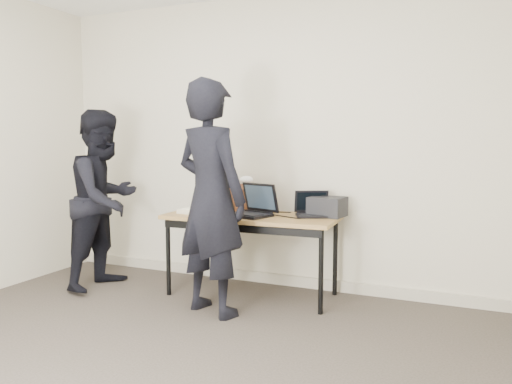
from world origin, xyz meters
The scene contains 13 objects.
room centered at (0.00, 0.00, 1.35)m, with size 4.60×4.60×2.80m.
desk centered at (-0.04, 1.83, 0.66)m, with size 1.52×0.71×0.72m.
laptop_beige centered at (-0.50, 1.80, 0.77)m, with size 0.37×0.36×0.27m.
laptop_center centered at (-0.02, 1.81, 0.78)m, with size 0.44×0.43×0.28m.
laptop_right centered at (0.47, 1.99, 0.77)m, with size 0.38×0.38×0.21m.
leather_satchel centered at (-0.22, 2.06, 0.85)m, with size 0.36×0.19×0.25m.
tissue centered at (-0.19, 2.06, 1.00)m, with size 0.13×0.10×0.08m, color white.
equipment_box centered at (0.59, 2.02, 0.80)m, with size 0.29×0.25×0.17m, color black.
power_brick centered at (-0.26, 1.66, 0.73)m, with size 0.07×0.05×0.03m, color black.
cables centered at (0.00, 1.83, 0.72)m, with size 1.15×0.46×0.01m.
person_typist centered at (-0.16, 1.30, 0.92)m, with size 0.67×0.44×1.84m, color black.
person_observer centered at (-1.41, 1.55, 0.82)m, with size 0.80×0.62×1.65m, color black.
baseboard centered at (0.00, 2.23, 0.05)m, with size 4.50×0.03×0.10m, color #B1A892.
Camera 1 is at (1.70, -2.12, 1.38)m, focal length 35.00 mm.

